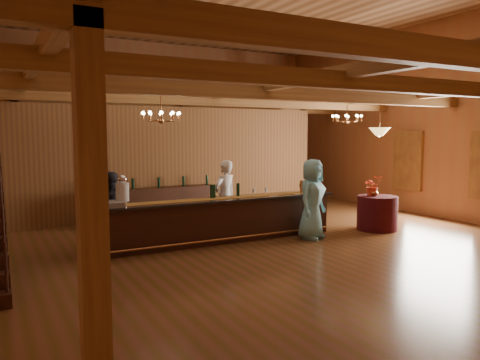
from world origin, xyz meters
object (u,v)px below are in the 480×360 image
beverage_dispenser (122,191)px  floor_plant (248,189)px  pendant_lamp (379,132)px  staff_second (110,210)px  round_table (377,213)px  guest (312,199)px  raffle_drum (306,185)px  backbar_shelf (159,204)px  chandelier_left (161,116)px  tasting_bar (219,220)px  chandelier_right (347,118)px  bartender (225,197)px

beverage_dispenser → floor_plant: bearing=36.9°
pendant_lamp → staff_second: pendant_lamp is taller
round_table → floor_plant: floor_plant is taller
staff_second → guest: (4.16, -1.35, 0.11)m
pendant_lamp → floor_plant: 4.86m
guest → raffle_drum: bearing=36.4°
backbar_shelf → staff_second: 2.99m
guest → chandelier_left: bearing=135.7°
raffle_drum → chandelier_left: bearing=175.0°
tasting_bar → round_table: tasting_bar is taller
chandelier_left → guest: bearing=-17.2°
chandelier_left → chandelier_right: same height
round_table → pendant_lamp: pendant_lamp is taller
round_table → staff_second: staff_second is taller
round_table → raffle_drum: bearing=159.3°
floor_plant → round_table: bearing=-74.6°
beverage_dispenser → chandelier_left: bearing=13.3°
beverage_dispenser → floor_plant: 6.09m
beverage_dispenser → floor_plant: beverage_dispenser is taller
backbar_shelf → chandelier_left: bearing=-111.7°
chandelier_left → beverage_dispenser: bearing=-166.7°
raffle_drum → bartender: bearing=155.7°
tasting_bar → guest: guest is taller
raffle_drum → floor_plant: (0.48, 3.73, -0.50)m
backbar_shelf → floor_plant: size_ratio=2.58×
raffle_drum → round_table: raffle_drum is taller
backbar_shelf → guest: 4.38m
beverage_dispenser → raffle_drum: 4.37m
chandelier_left → guest: 3.76m
beverage_dispenser → raffle_drum: bearing=-1.2°
raffle_drum → bartender: 1.97m
raffle_drum → staff_second: (-4.50, 0.68, -0.34)m
chandelier_left → tasting_bar: bearing=-12.3°
tasting_bar → raffle_drum: raffle_drum is taller
pendant_lamp → guest: bearing=-179.1°
beverage_dispenser → pendant_lamp: bearing=-6.9°
beverage_dispenser → backbar_shelf: bearing=59.5°
chandelier_right → pendant_lamp: same height
guest → floor_plant: (0.81, 4.40, -0.27)m
tasting_bar → guest: size_ratio=3.18×
floor_plant → raffle_drum: bearing=-97.3°
tasting_bar → beverage_dispenser: 2.21m
backbar_shelf → pendant_lamp: size_ratio=3.58×
round_table → floor_plant: size_ratio=0.77×
raffle_drum → backbar_shelf: size_ratio=0.11×
round_table → guest: guest is taller
round_table → staff_second: 6.33m
beverage_dispenser → round_table: (6.05, -0.73, -0.82)m
floor_plant → chandelier_right: bearing=-60.3°
beverage_dispenser → chandelier_right: size_ratio=0.75×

